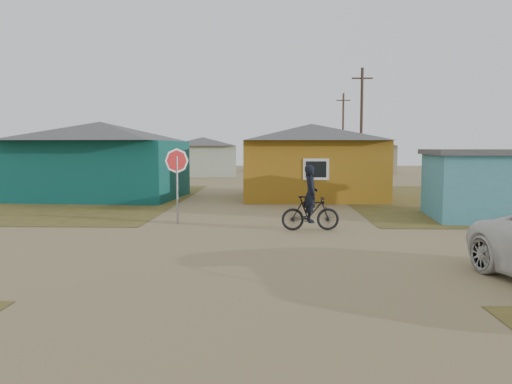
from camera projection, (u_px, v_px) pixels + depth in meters
ground at (254, 254)px, 12.53m from camera, size 120.00×120.00×0.00m
house_teal at (101, 159)px, 26.06m from camera, size 8.93×7.08×4.00m
house_yellow at (311, 160)px, 26.20m from camera, size 7.72×6.76×3.90m
house_pale_west at (203, 156)px, 46.40m from camera, size 7.04×6.15×3.60m
house_beige_east at (364, 155)px, 51.85m from camera, size 6.95×6.05×3.60m
house_pale_north at (150, 155)px, 58.62m from camera, size 6.28×5.81×3.40m
utility_pole_near at (361, 126)px, 33.84m from camera, size 1.40×0.20×8.00m
utility_pole_far at (343, 132)px, 49.74m from camera, size 1.40×0.20×8.00m
stop_sign at (177, 169)px, 17.30m from camera, size 0.86×0.20×2.64m
cyclist at (311, 207)px, 16.03m from camera, size 1.91×0.71×2.11m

